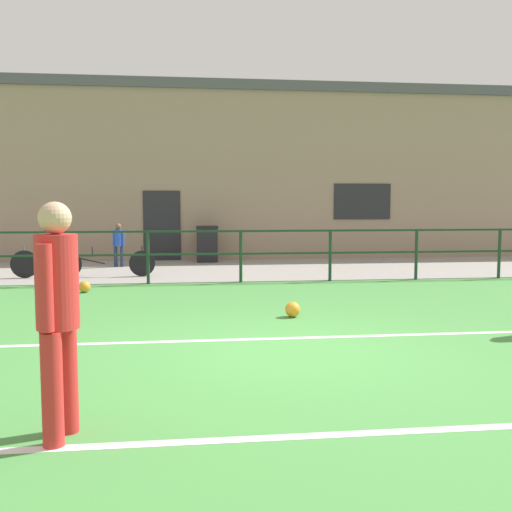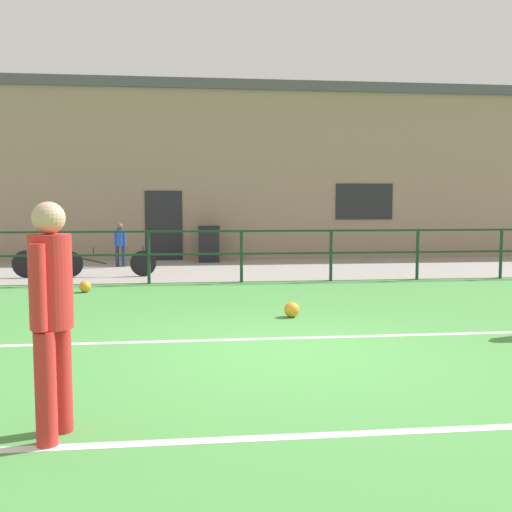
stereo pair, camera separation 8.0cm
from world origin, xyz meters
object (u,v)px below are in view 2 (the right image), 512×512
spectator_child (120,242)px  bicycle_parked_0 (106,263)px  player_striker (51,306)px  soccer_ball_spare (292,310)px  trash_bin_0 (209,244)px  soccer_ball_match (85,287)px

spectator_child → bicycle_parked_0: 2.17m
spectator_child → player_striker: bearing=105.0°
player_striker → soccer_ball_spare: bearing=-17.8°
bicycle_parked_0 → player_striker: bearing=-84.3°
player_striker → trash_bin_0: bearing=5.7°
soccer_ball_spare → spectator_child: (-3.41, 7.30, 0.57)m
player_striker → soccer_ball_spare: player_striker is taller
soccer_ball_spare → trash_bin_0: 8.38m
soccer_ball_spare → bicycle_parked_0: (-3.48, 5.15, 0.22)m
soccer_ball_spare → trash_bin_0: bearing=96.8°
bicycle_parked_0 → soccer_ball_match: bearing=-92.3°
player_striker → trash_bin_0: size_ratio=1.67×
soccer_ball_match → soccer_ball_spare: 4.59m
spectator_child → trash_bin_0: spectator_child is taller
soccer_ball_match → spectator_child: 4.45m
spectator_child → trash_bin_0: 2.62m
soccer_ball_match → trash_bin_0: trash_bin_0 is taller
soccer_ball_match → bicycle_parked_0: (0.09, 2.27, 0.23)m
player_striker → soccer_ball_match: bearing=20.9°
player_striker → bicycle_parked_0: player_striker is taller
bicycle_parked_0 → trash_bin_0: bearing=51.8°
bicycle_parked_0 → spectator_child: bearing=88.1°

